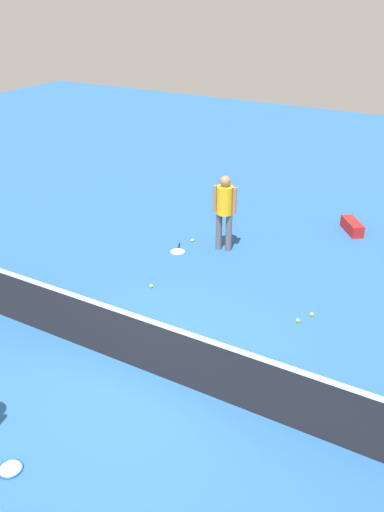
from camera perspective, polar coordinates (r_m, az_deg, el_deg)
name	(u,v)px	position (r m, az deg, el deg)	size (l,w,h in m)	color
ground_plane	(147,371)	(8.54, -4.78, -11.88)	(40.00, 40.00, 0.00)	#265693
court_net	(145,344)	(8.23, -4.91, -9.15)	(10.09, 0.09, 1.07)	#4C4C51
player_near_side	(224,207)	(11.71, 3.42, 5.15)	(0.53, 0.40, 1.70)	#595960
tennis_racket_near_player	(178,251)	(11.99, -1.50, 0.51)	(0.42, 0.60, 0.03)	white
tennis_racket_far_player	(8,470)	(7.46, -18.67, -20.45)	(0.36, 0.60, 0.03)	blue
tennis_ball_near_player	(151,286)	(10.62, -4.29, -3.15)	(0.07, 0.07, 0.07)	#C6E033
tennis_ball_by_net	(312,314)	(9.96, 12.42, -5.98)	(0.07, 0.07, 0.07)	#C6E033
tennis_ball_midcourt	(298,320)	(9.74, 11.01, -6.64)	(0.07, 0.07, 0.07)	#C6E033
tennis_ball_baseline	(192,240)	(12.46, 0.05, 1.67)	(0.07, 0.07, 0.07)	#C6E033
equipment_bag	(352,226)	(13.48, 16.35, 3.06)	(0.70, 0.81, 0.28)	#B21E1E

